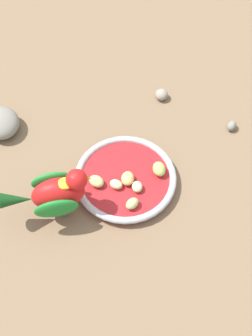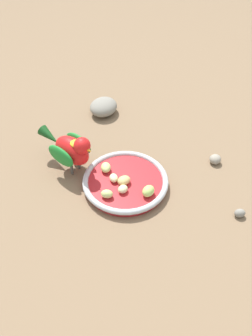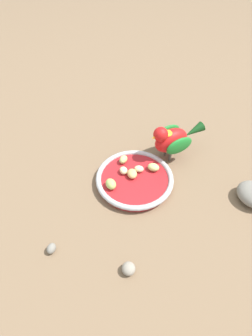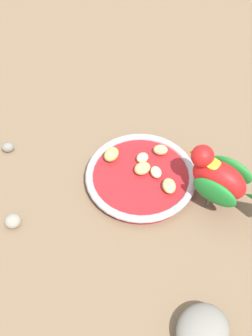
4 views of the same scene
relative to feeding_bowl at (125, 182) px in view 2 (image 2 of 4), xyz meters
name	(u,v)px [view 2 (image 2 of 4)]	position (x,y,z in m)	size (l,w,h in m)	color
ground_plane	(138,185)	(-0.03, -0.02, -0.01)	(4.00, 4.00, 0.00)	#7A6047
feeding_bowl	(125,182)	(0.00, 0.00, 0.00)	(0.21, 0.21, 0.03)	#AD1E23
apple_piece_0	(123,189)	(-0.01, 0.03, 0.01)	(0.02, 0.02, 0.02)	beige
apple_piece_1	(114,178)	(0.03, 0.01, 0.01)	(0.03, 0.02, 0.02)	beige
apple_piece_2	(148,191)	(-0.07, 0.01, 0.02)	(0.03, 0.03, 0.03)	#B2CC66
apple_piece_3	(106,168)	(0.06, -0.01, 0.01)	(0.03, 0.02, 0.02)	#C6D17A
apple_piece_4	(107,194)	(0.01, 0.07, 0.02)	(0.03, 0.02, 0.02)	#C6D17A
apple_piece_5	(124,180)	(0.00, 0.01, 0.01)	(0.03, 0.03, 0.02)	tan
parrot	(71,149)	(0.15, 0.01, 0.06)	(0.18, 0.09, 0.12)	#59544C
rock_large	(103,107)	(0.20, -0.23, 0.01)	(0.09, 0.08, 0.05)	gray
pebble_0	(215,159)	(-0.17, -0.19, 0.00)	(0.03, 0.03, 0.02)	gray
pebble_1	(240,213)	(-0.27, -0.04, 0.00)	(0.03, 0.02, 0.02)	gray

